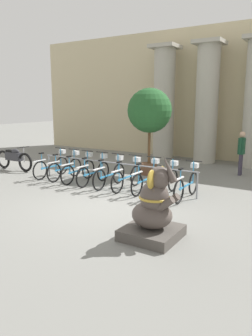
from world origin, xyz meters
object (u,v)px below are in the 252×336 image
(elephant_statue, at_px, (154,211))
(motorcycle, at_px, (14,158))
(bicycle_4, at_px, (110,174))
(bicycle_0, at_px, (52,166))
(bicycle_8, at_px, (187,185))
(person_pedestrian, at_px, (241,149))
(potted_tree, at_px, (150,113))
(bicycle_6, at_px, (147,179))
(bicycle_2, at_px, (79,170))
(bicycle_1, at_px, (66,168))
(bicycle_3, at_px, (94,172))
(bicycle_5, at_px, (128,176))
(bicycle_7, at_px, (166,182))

(elephant_statue, xyz_separation_m, motorcycle, (-7.71, 3.03, -0.09))
(bicycle_4, xyz_separation_m, elephant_statue, (3.01, -2.87, 0.17))
(bicycle_0, height_order, elephant_statue, elephant_statue)
(bicycle_8, height_order, person_pedestrian, person_pedestrian)
(person_pedestrian, bearing_deg, potted_tree, -150.25)
(elephant_statue, relative_size, person_pedestrian, 1.05)
(bicycle_6, bearing_deg, person_pedestrian, 64.84)
(motorcycle, bearing_deg, bicycle_2, -2.46)
(bicycle_0, xyz_separation_m, potted_tree, (2.73, 2.20, 1.85))
(bicycle_1, height_order, bicycle_6, same)
(motorcycle, bearing_deg, bicycle_0, -3.04)
(bicycle_0, relative_size, bicycle_3, 1.00)
(bicycle_0, xyz_separation_m, bicycle_5, (3.18, -0.03, 0.00))
(bicycle_3, bearing_deg, bicycle_1, 177.68)
(bicycle_0, height_order, bicycle_1, same)
(bicycle_5, distance_m, bicycle_8, 1.91)
(bicycle_7, xyz_separation_m, bicycle_8, (0.64, -0.00, 0.00))
(bicycle_7, height_order, person_pedestrian, person_pedestrian)
(bicycle_5, bearing_deg, elephant_statue, -50.64)
(potted_tree, bearing_deg, bicycle_8, -43.19)
(bicycle_2, height_order, potted_tree, potted_tree)
(bicycle_4, distance_m, potted_tree, 2.92)
(bicycle_2, relative_size, bicycle_5, 1.00)
(bicycle_5, bearing_deg, bicycle_6, 3.52)
(bicycle_3, bearing_deg, person_pedestrian, 46.36)
(bicycle_7, distance_m, elephant_statue, 3.11)
(bicycle_8, bearing_deg, bicycle_6, 178.77)
(bicycle_2, distance_m, bicycle_7, 3.18)
(bicycle_6, distance_m, motorcycle, 5.97)
(bicycle_2, relative_size, bicycle_8, 1.00)
(bicycle_1, relative_size, bicycle_7, 1.00)
(bicycle_1, bearing_deg, bicycle_4, -1.81)
(bicycle_7, bearing_deg, bicycle_5, -179.30)
(bicycle_0, xyz_separation_m, motorcycle, (-2.15, 0.11, 0.07))
(bicycle_1, distance_m, bicycle_2, 0.64)
(person_pedestrian, bearing_deg, motorcycle, -154.30)
(bicycle_5, height_order, motorcycle, bicycle_5)
(bicycle_5, height_order, potted_tree, potted_tree)
(bicycle_1, distance_m, elephant_statue, 5.73)
(bicycle_1, xyz_separation_m, bicycle_6, (3.18, -0.00, 0.00))
(bicycle_2, bearing_deg, bicycle_3, -0.57)
(bicycle_0, relative_size, bicycle_5, 1.00)
(bicycle_2, distance_m, bicycle_4, 1.27)
(motorcycle, bearing_deg, bicycle_1, -2.09)
(bicycle_0, relative_size, bicycle_7, 1.00)
(bicycle_3, distance_m, person_pedestrian, 5.41)
(bicycle_8, relative_size, person_pedestrian, 1.08)
(bicycle_0, bearing_deg, bicycle_4, -1.08)
(person_pedestrian, distance_m, potted_tree, 3.58)
(bicycle_6, xyz_separation_m, bicycle_8, (1.27, -0.03, 0.00))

